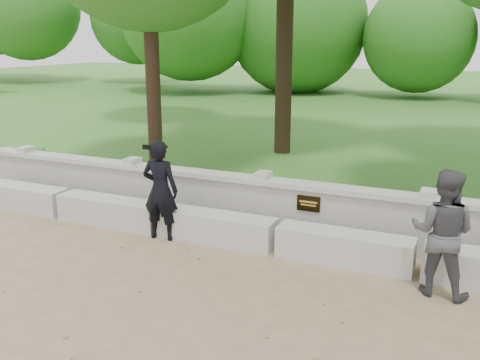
% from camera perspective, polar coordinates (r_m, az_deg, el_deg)
% --- Properties ---
extents(ground, '(80.00, 80.00, 0.00)m').
position_cam_1_polar(ground, '(6.42, -2.15, -13.59)').
color(ground, '#9A865E').
rests_on(ground, ground).
extents(lawn, '(40.00, 22.00, 0.25)m').
position_cam_1_polar(lawn, '(19.44, 16.44, 5.66)').
color(lawn, '#1D601B').
rests_on(lawn, ground).
extents(concrete_bench, '(11.90, 0.45, 0.45)m').
position_cam_1_polar(concrete_bench, '(7.91, 3.94, -6.11)').
color(concrete_bench, beige).
rests_on(concrete_bench, ground).
extents(parapet_wall, '(12.50, 0.35, 0.90)m').
position_cam_1_polar(parapet_wall, '(8.46, 5.61, -3.02)').
color(parapet_wall, '#BAB8B0').
rests_on(parapet_wall, ground).
extents(man_main, '(0.61, 0.55, 1.57)m').
position_cam_1_polar(man_main, '(8.33, -8.49, -1.08)').
color(man_main, black).
rests_on(man_main, ground).
extents(visitor_left, '(0.84, 0.70, 1.58)m').
position_cam_1_polar(visitor_left, '(6.90, 20.78, -5.29)').
color(visitor_left, '#45454B').
rests_on(visitor_left, ground).
extents(shrub_a, '(0.36, 0.31, 0.59)m').
position_cam_1_polar(shrub_a, '(12.03, -20.26, 1.92)').
color(shrub_a, '#3C7929').
rests_on(shrub_a, lawn).
extents(shrub_b, '(0.33, 0.38, 0.59)m').
position_cam_1_polar(shrub_b, '(9.10, 21.06, -2.16)').
color(shrub_b, '#3C7929').
rests_on(shrub_b, lawn).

